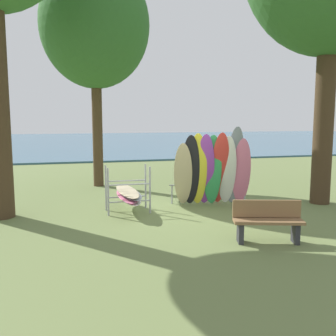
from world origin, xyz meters
The scene contains 6 objects.
ground_plane centered at (0.00, 0.00, 0.00)m, with size 80.00×80.00×0.00m, color olive.
lake_water centered at (0.00, 29.76, 0.05)m, with size 80.00×36.00×0.10m, color #38607A.
tree_mid_behind centered at (-2.00, 4.51, 5.73)m, with size 3.85×3.85×7.98m.
leaning_board_pile centered at (0.93, 0.39, 1.03)m, with size 2.37×1.13×2.30m.
board_storage_rack centered at (-1.52, 0.29, 0.50)m, with size 1.15×2.11×1.25m.
park_bench centered at (0.86, -2.92, 0.45)m, with size 1.46×0.78×0.85m.
Camera 1 is at (-3.03, -9.85, 2.56)m, focal length 41.35 mm.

